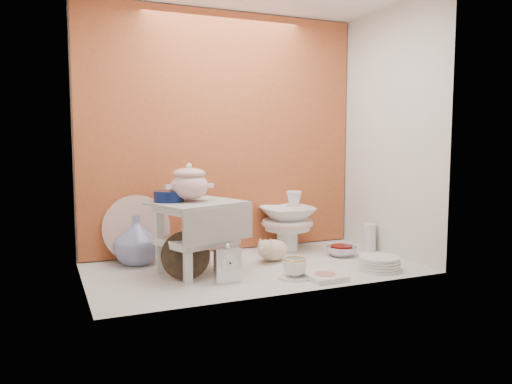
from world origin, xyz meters
TOP-DOWN VIEW (x-y plane):
  - ground at (0.00, 0.00)m, footprint 1.80×1.80m
  - niche_shell at (0.00, 0.18)m, footprint 1.86×1.03m
  - step_stool at (-0.32, 0.03)m, footprint 0.54×0.50m
  - soup_tureen at (-0.35, 0.05)m, footprint 0.26×0.26m
  - cobalt_bowl at (-0.45, 0.08)m, footprint 0.17×0.17m
  - floral_platter at (-0.57, 0.40)m, footprint 0.39×0.18m
  - blue_white_vase at (-0.58, 0.34)m, footprint 0.32×0.32m
  - lacquer_tray at (-0.41, -0.07)m, footprint 0.26×0.15m
  - mantel_clock at (-0.23, -0.21)m, footprint 0.13×0.05m
  - plush_pig at (0.16, 0.09)m, footprint 0.26×0.20m
  - teacup_saucer at (0.11, -0.28)m, footprint 0.17×0.17m
  - gold_rim_teacup at (0.11, -0.28)m, footprint 0.15×0.15m
  - lattice_dish at (0.24, -0.35)m, footprint 0.19×0.19m
  - dinner_plate_stack at (0.61, -0.31)m, footprint 0.31×0.31m
  - crystal_bowl at (0.60, 0.05)m, footprint 0.22×0.22m
  - clear_glass_vase at (0.84, 0.10)m, footprint 0.09×0.09m
  - porcelain_tower at (0.37, 0.32)m, footprint 0.42×0.42m

SIDE VIEW (x-z plane):
  - ground at x=0.00m, z-range 0.00..0.00m
  - teacup_saucer at x=0.11m, z-range 0.00..0.01m
  - lattice_dish at x=0.24m, z-range 0.00..0.03m
  - crystal_bowl at x=0.60m, z-range 0.00..0.06m
  - dinner_plate_stack at x=0.61m, z-range 0.00..0.07m
  - gold_rim_teacup at x=0.11m, z-range 0.01..0.11m
  - plush_pig at x=0.16m, z-range 0.00..0.14m
  - clear_glass_vase at x=0.84m, z-range 0.00..0.17m
  - mantel_clock at x=-0.23m, z-range 0.00..0.19m
  - lacquer_tray at x=-0.41m, z-range 0.00..0.24m
  - blue_white_vase at x=-0.58m, z-range 0.00..0.28m
  - porcelain_tower at x=0.37m, z-range 0.00..0.38m
  - step_stool at x=-0.32m, z-range 0.00..0.38m
  - floral_platter at x=-0.57m, z-range 0.00..0.39m
  - cobalt_bowl at x=-0.45m, z-range 0.38..0.44m
  - soup_tureen at x=-0.35m, z-range 0.38..0.59m
  - niche_shell at x=0.00m, z-range 0.17..1.70m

